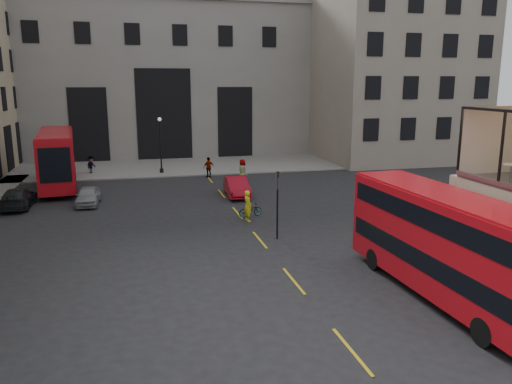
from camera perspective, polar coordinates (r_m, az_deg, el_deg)
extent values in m
plane|color=black|center=(18.02, 16.90, -16.24)|extent=(140.00, 140.00, 0.00)
cube|color=beige|center=(23.90, 25.22, 5.39)|extent=(3.00, 0.04, 2.90)
cube|color=gray|center=(61.54, -10.91, 12.66)|extent=(34.00, 10.00, 18.00)
cube|color=gray|center=(62.21, -11.26, 20.60)|extent=(35.00, 10.60, 0.80)
cube|color=black|center=(56.61, -10.45, 8.67)|extent=(6.00, 0.12, 10.00)
cube|color=black|center=(56.75, -18.56, 7.23)|extent=(4.00, 0.12, 8.00)
cube|color=black|center=(57.73, -2.39, 7.93)|extent=(4.00, 0.12, 8.00)
cube|color=gray|center=(60.59, 14.57, 13.45)|extent=(16.00, 18.00, 20.00)
cube|color=slate|center=(52.18, -10.99, 2.88)|extent=(40.00, 12.00, 0.12)
cylinder|color=black|center=(27.45, 2.45, -2.56)|extent=(0.10, 0.10, 2.80)
imported|color=black|center=(27.02, 2.49, 1.34)|extent=(0.16, 0.20, 1.00)
cylinder|color=black|center=(42.54, -22.49, 1.87)|extent=(0.10, 0.10, 2.80)
imported|color=black|center=(42.26, -22.70, 4.40)|extent=(0.16, 0.20, 1.00)
cylinder|color=black|center=(47.88, -10.84, 5.00)|extent=(0.14, 0.14, 5.00)
cylinder|color=black|center=(48.21, -10.73, 2.35)|extent=(0.36, 0.36, 0.50)
sphere|color=silver|center=(47.62, -10.97, 8.16)|extent=(0.36, 0.36, 0.36)
cube|color=#B80C16|center=(21.20, 20.71, -5.42)|extent=(2.85, 10.78, 3.79)
cube|color=black|center=(21.36, 20.60, -6.78)|extent=(2.87, 10.20, 0.78)
cube|color=black|center=(20.89, 20.95, -2.36)|extent=(2.87, 10.20, 0.78)
cube|color=#B80C16|center=(20.72, 21.11, -0.33)|extent=(2.74, 10.57, 0.12)
cylinder|color=black|center=(23.88, 13.32, -7.50)|extent=(0.31, 0.98, 0.97)
cylinder|color=black|center=(24.99, 17.74, -6.86)|extent=(0.31, 0.98, 0.97)
cylinder|color=black|center=(18.52, 24.54, -14.37)|extent=(0.31, 0.98, 0.97)
cube|color=#A60B13|center=(44.09, -21.77, 3.67)|extent=(3.85, 11.75, 4.09)
cube|color=black|center=(44.17, -21.71, 2.93)|extent=(3.82, 11.13, 0.84)
cube|color=black|center=(43.93, -21.90, 5.29)|extent=(3.82, 11.13, 0.84)
cube|color=#A60B13|center=(43.85, -21.99, 6.35)|extent=(3.72, 11.51, 0.13)
cylinder|color=black|center=(48.08, -22.91, 1.89)|extent=(0.40, 1.07, 1.05)
cylinder|color=black|center=(48.01, -20.07, 2.10)|extent=(0.40, 1.07, 1.05)
cylinder|color=black|center=(40.49, -23.35, 0.04)|extent=(0.40, 1.07, 1.05)
cylinder|color=black|center=(40.40, -19.99, 0.29)|extent=(0.40, 1.07, 1.05)
imported|color=gray|center=(37.23, -18.64, -0.42)|extent=(1.67, 3.82, 1.28)
imported|color=#9F091A|center=(38.01, -2.23, 0.63)|extent=(1.76, 4.52, 1.47)
imported|color=black|center=(38.19, -25.57, -0.62)|extent=(1.91, 4.68, 1.36)
imported|color=gray|center=(32.22, -0.64, -2.07)|extent=(1.72, 0.96, 0.86)
imported|color=yellow|center=(31.02, -0.95, -1.60)|extent=(0.60, 0.79, 1.95)
imported|color=gray|center=(45.26, -20.94, 1.98)|extent=(1.00, 0.82, 1.87)
imported|color=gray|center=(49.51, -18.31, 2.93)|extent=(1.14, 1.30, 1.74)
imported|color=gray|center=(45.66, -5.42, 2.83)|extent=(1.18, 0.81, 1.87)
imported|color=gray|center=(43.60, -1.56, 2.48)|extent=(0.96, 1.12, 1.95)
cylinder|color=silver|center=(21.82, 27.21, 2.81)|extent=(0.63, 0.63, 0.04)
cylinder|color=slate|center=(21.88, 27.11, 1.84)|extent=(0.08, 0.08, 0.73)
cylinder|color=slate|center=(21.94, 27.02, 0.89)|extent=(0.46, 0.46, 0.03)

